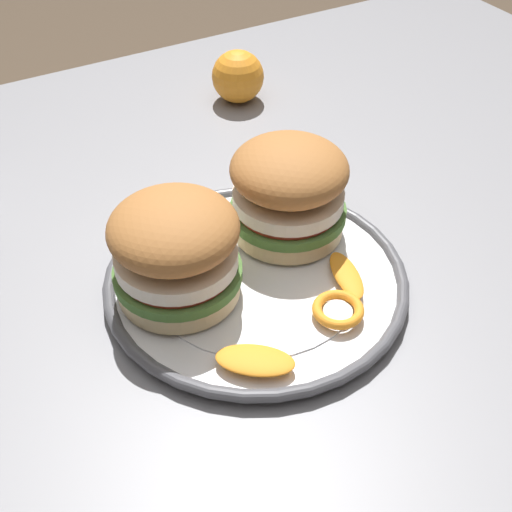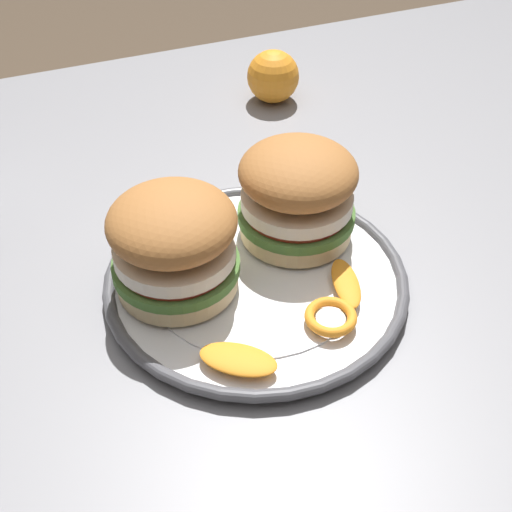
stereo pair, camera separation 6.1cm
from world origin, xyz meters
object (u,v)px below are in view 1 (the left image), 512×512
Objects in this scene: sandwich_half_left at (175,249)px; dinner_plate at (256,280)px; whole_orange at (238,76)px; dining_table at (210,315)px; sandwich_half_right at (289,189)px.

dinner_plate is at bearing -11.64° from sandwich_half_left.
whole_orange is (0.16, 0.34, 0.03)m from dinner_plate.
dining_table is 5.05× the size of dinner_plate.
sandwich_half_left is at bearing -138.54° from dining_table.
whole_orange is (0.10, 0.29, -0.03)m from sandwich_half_right.
whole_orange reaches higher than dinner_plate.
sandwich_half_left is 1.01× the size of sandwich_half_right.
sandwich_half_right is at bearing 35.19° from dinner_plate.
dining_table is at bearing -123.87° from whole_orange.
dinner_plate is (0.03, -0.06, 0.09)m from dining_table.
dinner_plate is at bearing -65.60° from dining_table.
dining_table is 10.84× the size of sandwich_half_right.
dining_table is at bearing 41.46° from sandwich_half_left.
whole_orange is at bearing 56.13° from dining_table.
dinner_plate is 0.10m from sandwich_half_right.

